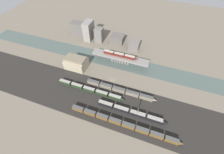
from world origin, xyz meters
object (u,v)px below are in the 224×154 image
train_on_bridge (120,55)px  train_yard_near (123,124)px  train_yard_mid (131,112)px  train_yard_outer (120,90)px  train_yard_far (91,90)px  warehouse_building (76,63)px  signal_tower (138,111)px

train_on_bridge → train_yard_near: bearing=-70.3°
train_on_bridge → train_yard_mid: bearing=-63.6°
train_yard_mid → train_yard_outer: (-14.52, 17.15, 0.13)m
train_yard_far → train_yard_outer: size_ratio=0.98×
train_yard_outer → warehouse_building: size_ratio=3.08×
train_on_bridge → train_yard_near: (22.77, -63.76, -7.88)m
train_yard_near → signal_tower: bearing=55.7°
train_yard_near → train_on_bridge: bearing=109.7°
warehouse_building → train_yard_outer: bearing=-16.2°
train_yard_near → train_yard_outer: size_ratio=1.34×
train_yard_far → train_yard_near: bearing=-29.4°
train_on_bridge → train_yard_near: 68.16m
train_yard_mid → signal_tower: signal_tower is taller
train_yard_mid → train_yard_outer: 22.47m
train_yard_near → train_yard_outer: (-11.29, 28.42, 0.05)m
train_on_bridge → train_yard_far: bearing=-106.5°
train_yard_far → train_yard_outer: (24.42, 8.32, 0.21)m
warehouse_building → signal_tower: size_ratio=1.78×
train_yard_near → train_yard_outer: train_yard_outer is taller
train_yard_outer → train_yard_far: bearing=-161.2°
train_yard_near → train_yard_mid: train_yard_near is taller
train_yard_mid → warehouse_building: (-64.87, 31.81, 3.66)m
train_yard_near → signal_tower: signal_tower is taller
train_on_bridge → warehouse_building: size_ratio=1.74×
warehouse_building → train_on_bridge: bearing=28.0°
train_yard_mid → train_yard_outer: size_ratio=0.88×
train_on_bridge → train_yard_far: size_ratio=0.57×
train_yard_near → train_yard_mid: size_ratio=1.51×
train_on_bridge → train_yard_far: 46.24m
train_yard_far → train_on_bridge: bearing=73.5°
train_on_bridge → train_yard_mid: (26.00, -52.49, -7.96)m
train_yard_far → signal_tower: bearing=-11.1°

